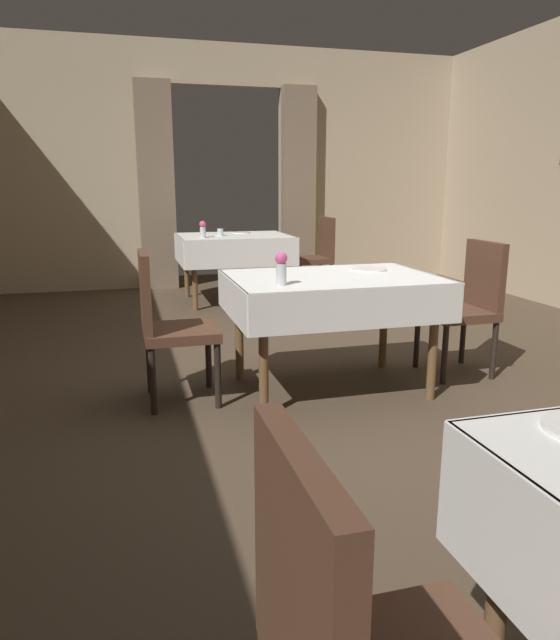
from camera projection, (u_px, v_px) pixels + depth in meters
The scene contains 12 objects.
ground at pixel (344, 385), 3.88m from camera, with size 10.08×10.08×0.00m, color #4C3D2D.
wall_back at pixel (228, 167), 7.45m from camera, with size 6.40×0.27×3.00m.
dining_table_mid at pixel (332, 290), 3.67m from camera, with size 1.31×0.93×0.75m.
dining_table_far at pixel (234, 244), 6.50m from camera, with size 1.24×1.00×0.75m.
chair_mid_left at pixel (167, 320), 3.48m from camera, with size 0.44×0.44×0.93m.
chair_mid_right at pixel (468, 301), 4.04m from camera, with size 0.44×0.44×0.93m.
chair_far_right at pixel (317, 253), 6.83m from camera, with size 0.44×0.44×0.93m.
flower_vase_mid at pixel (281, 267), 3.29m from camera, with size 0.07×0.07×0.19m.
plate_mid_b at pixel (369, 269), 3.89m from camera, with size 0.23×0.23×0.01m, color white.
flower_vase_far at pixel (203, 229), 6.15m from camera, with size 0.07×0.07×0.18m.
glass_far_b at pixel (220, 232), 6.37m from camera, with size 0.07×0.07×0.08m, color silver.
plate_far_c at pixel (241, 233), 6.74m from camera, with size 0.21×0.21×0.01m, color white.
Camera 1 is at (-1.39, -3.43, 1.32)m, focal length 32.52 mm.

